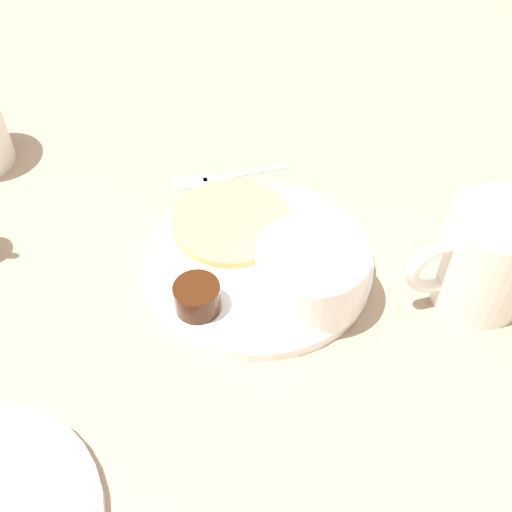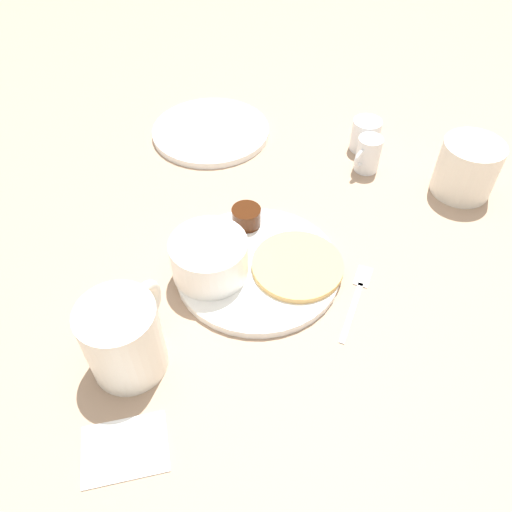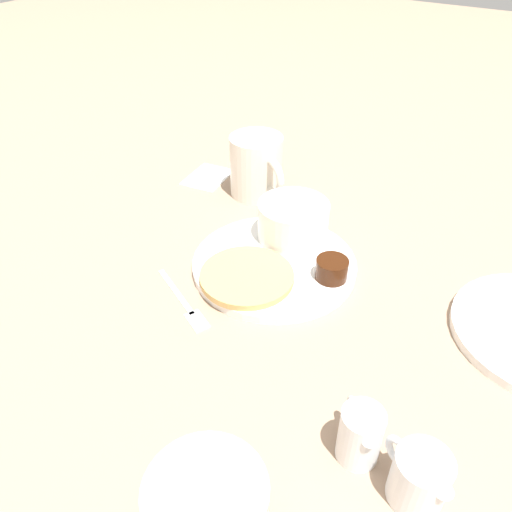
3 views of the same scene
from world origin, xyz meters
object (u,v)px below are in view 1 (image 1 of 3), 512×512
bowl (311,271)px  coffee_mug (485,258)px  fork (219,177)px  plate (258,262)px

bowl → coffee_mug: size_ratio=0.86×
coffee_mug → bowl: bearing=52.5°
bowl → fork: 0.21m
coffee_mug → fork: (0.29, 0.08, -0.05)m
bowl → fork: size_ratio=0.81×
bowl → coffee_mug: coffee_mug is taller
bowl → coffee_mug: 0.16m
plate → fork: size_ratio=1.81×
bowl → coffee_mug: (-0.10, -0.13, 0.01)m
bowl → fork: bearing=-12.7°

